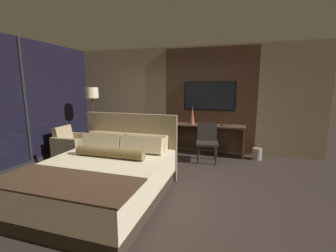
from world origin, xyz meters
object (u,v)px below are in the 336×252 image
Objects in this scene: desk at (207,134)px; book at (226,125)px; waste_bin at (257,154)px; tv at (209,96)px; bed at (103,177)px; armchair_by_window at (72,147)px; desk_chair at (207,139)px; floor_lamp at (92,98)px; vase_tall at (192,115)px.

book is (0.47, -0.05, 0.27)m from desk.
waste_bin is (1.23, -0.14, -0.39)m from desk.
tv reaches higher than desk.
bed is 3.73m from waste_bin.
desk_chair is at bearing -79.43° from armchair_by_window.
desk_chair is at bearing -159.17° from waste_bin.
armchair_by_window is 0.45× the size of floor_lamp.
desk is at bearing 173.71° from waste_bin.
tv reaches higher than floor_lamp.
book is (3.67, 1.24, 0.53)m from armchair_by_window.
tv reaches higher than bed.
desk_chair is 3.22× the size of waste_bin.
armchair_by_window is 3.90m from book.
tv is 0.88m from book.
desk_chair is at bearing -83.93° from desk.
desk is 1.41× the size of tv.
armchair_by_window is 3.15m from vase_tall.
floor_lamp is 6.75× the size of book.
desk is 0.54m from book.
armchair_by_window is at bearing -158.16° from desk.
armchair_by_window is 3.07× the size of book.
floor_lamp is (-1.73, 2.27, 1.09)m from bed.
desk is 6.70× the size of waste_bin.
bed is 3.37m from book.
armchair_by_window is at bearing 140.09° from bed.
desk_chair reaches higher than book.
floor_lamp is at bearing -168.08° from desk.
desk is at bearing 174.39° from book.
desk is 2.39× the size of armchair_by_window.
book is 1.01m from waste_bin.
book is (1.73, 2.85, 0.43)m from bed.
floor_lamp is at bearing -18.80° from armchair_by_window.
armchair_by_window reaches higher than desk.
vase_tall is at bearing -67.84° from armchair_by_window.
floor_lamp reaches higher than book.
floor_lamp reaches higher than armchair_by_window.
vase_tall reaches higher than bed.
waste_bin is at bearing -3.00° from vase_tall.
armchair_by_window reaches higher than waste_bin.
waste_bin is (2.49, 2.76, -0.23)m from bed.
vase_tall reaches higher than desk.
tv reaches higher than armchair_by_window.
floor_lamp is (-3.06, -0.05, 0.91)m from desk_chair.
armchair_by_window is at bearing -156.25° from vase_tall.
tv reaches higher than desk_chair.
waste_bin is (1.23, -0.32, -1.37)m from tv.
tv is 2.81× the size of vase_tall.
book is at bearing -5.61° from desk.
book reaches higher than desk.
armchair_by_window is 1.66× the size of vase_tall.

